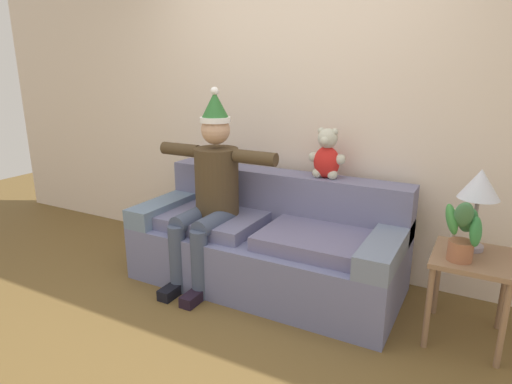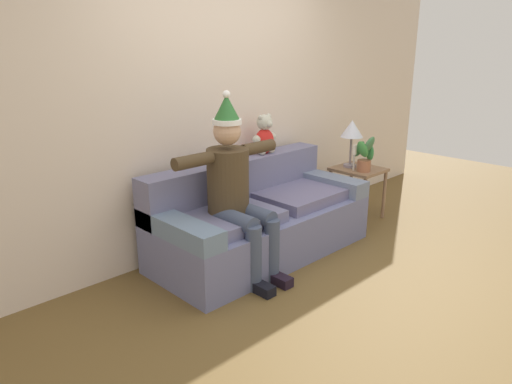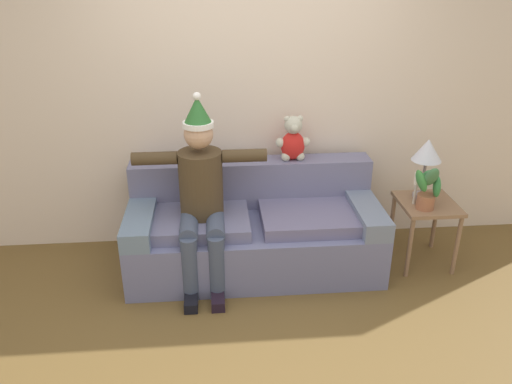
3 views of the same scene
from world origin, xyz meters
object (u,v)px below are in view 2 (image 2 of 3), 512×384
at_px(side_table, 358,177).
at_px(candle_tall, 354,154).
at_px(table_lamp, 352,131).
at_px(potted_plant, 365,155).
at_px(teddy_bear, 265,136).
at_px(person_seated, 236,186).
at_px(couch, 258,219).

distance_m(side_table, candle_tall, 0.30).
height_order(table_lamp, potted_plant, table_lamp).
bearing_deg(teddy_bear, candle_tall, -22.15).
bearing_deg(potted_plant, candle_tall, 122.33).
distance_m(person_seated, table_lamp, 1.84).
bearing_deg(potted_plant, couch, 171.38).
xyz_separation_m(couch, candle_tall, (1.30, -0.11, 0.41)).
bearing_deg(person_seated, potted_plant, -1.27).
relative_size(table_lamp, potted_plant, 1.28).
relative_size(teddy_bear, side_table, 0.68).
distance_m(table_lamp, potted_plant, 0.31).
bearing_deg(teddy_bear, potted_plant, -25.36).
xyz_separation_m(side_table, candle_tall, (-0.13, -0.02, 0.27)).
bearing_deg(couch, table_lamp, 0.19).
relative_size(teddy_bear, candle_tall, 1.39).
height_order(couch, potted_plant, potted_plant).
xyz_separation_m(couch, potted_plant, (1.35, -0.21, 0.41)).
xyz_separation_m(couch, table_lamp, (1.40, 0.00, 0.63)).
bearing_deg(couch, candle_tall, -5.07).
bearing_deg(teddy_bear, table_lamp, -14.15).
xyz_separation_m(teddy_bear, table_lamp, (1.05, -0.26, -0.05)).
bearing_deg(candle_tall, teddy_bear, 157.85).
bearing_deg(potted_plant, table_lamp, 76.92).
bearing_deg(couch, person_seated, -158.29).
height_order(person_seated, side_table, person_seated).
bearing_deg(candle_tall, couch, 174.93).
height_order(table_lamp, candle_tall, table_lamp).
relative_size(potted_plant, candle_tall, 1.44).
bearing_deg(person_seated, table_lamp, 5.36).
distance_m(teddy_bear, side_table, 1.25).
distance_m(side_table, table_lamp, 0.50).
xyz_separation_m(potted_plant, candle_tall, (-0.06, 0.09, 0.00)).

